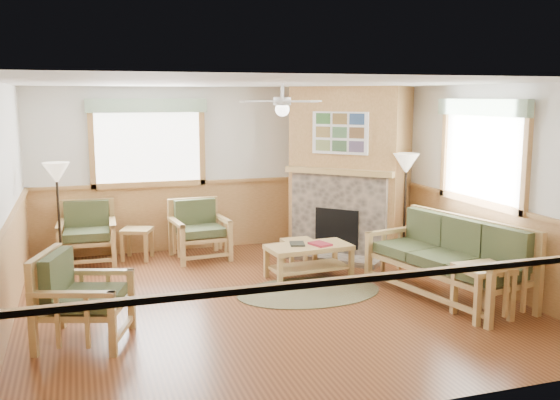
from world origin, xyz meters
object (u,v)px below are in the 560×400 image
object	(u,v)px
coffee_table	(309,261)
footstool	(299,253)
armchair_back_left	(87,233)
armchair_back_right	(200,230)
end_table_chairs	(137,244)
sofa	(447,259)
end_table_sofa	(483,292)
floor_lamp_right	(405,209)
armchair_left	(84,297)
floor_lamp_left	(59,219)

from	to	relation	value
coffee_table	footstool	distance (m)	0.66
armchair_back_left	armchair_back_right	xyz separation A→B (m)	(1.70, -0.26, -0.01)
end_table_chairs	footstool	distance (m)	2.56
sofa	end_table_sofa	world-z (taller)	sofa
armchair_back_left	end_table_chairs	xyz separation A→B (m)	(0.75, 0.00, -0.22)
end_table_sofa	floor_lamp_right	size ratio (longest dim) A/B	0.36
sofa	floor_lamp_right	world-z (taller)	floor_lamp_right
coffee_table	end_table_chairs	distance (m)	2.84
footstool	floor_lamp_right	bearing A→B (deg)	-13.90
sofa	floor_lamp_right	size ratio (longest dim) A/B	1.28
sofa	coffee_table	distance (m)	1.95
sofa	armchair_back_right	bearing A→B (deg)	-150.61
end_table_chairs	coffee_table	bearing A→B (deg)	-38.81
armchair_back_left	end_table_chairs	distance (m)	0.78
armchair_back_left	end_table_sofa	bearing A→B (deg)	-39.83
armchair_left	end_table_chairs	world-z (taller)	armchair_left
coffee_table	floor_lamp_right	size ratio (longest dim) A/B	0.69
floor_lamp_left	end_table_sofa	bearing A→B (deg)	-35.65
sofa	coffee_table	xyz separation A→B (m)	(-1.35, 1.38, -0.27)
sofa	coffee_table	size ratio (longest dim) A/B	1.85
sofa	armchair_back_left	bearing A→B (deg)	-138.91
armchair_left	floor_lamp_left	bearing A→B (deg)	24.33
armchair_back_left	floor_lamp_right	world-z (taller)	floor_lamp_right
armchair_back_left	end_table_chairs	world-z (taller)	armchair_back_left
armchair_back_right	coffee_table	world-z (taller)	armchair_back_right
footstool	floor_lamp_right	size ratio (longest dim) A/B	0.26
armchair_back_left	coffee_table	xyz separation A→B (m)	(2.96, -1.78, -0.24)
armchair_back_right	end_table_sofa	size ratio (longest dim) A/B	1.50
footstool	floor_lamp_right	xyz separation A→B (m)	(1.57, -0.39, 0.66)
sofa	floor_lamp_left	world-z (taller)	floor_lamp_left
sofa	end_table_chairs	bearing A→B (deg)	-144.23
coffee_table	end_table_sofa	world-z (taller)	end_table_sofa
floor_lamp_right	armchair_back_right	bearing A→B (deg)	156.72
coffee_table	floor_lamp_right	world-z (taller)	floor_lamp_right
end_table_chairs	end_table_sofa	bearing A→B (deg)	-47.81
end_table_sofa	footstool	size ratio (longest dim) A/B	1.37
footstool	coffee_table	bearing A→B (deg)	-97.23
end_table_sofa	floor_lamp_right	xyz separation A→B (m)	(0.31, 2.41, 0.55)
armchair_back_right	armchair_left	distance (m)	3.49
floor_lamp_left	sofa	bearing A→B (deg)	-28.94
end_table_sofa	end_table_chairs	bearing A→B (deg)	132.19
end_table_chairs	floor_lamp_right	size ratio (longest dim) A/B	0.29
armchair_back_left	footstool	size ratio (longest dim) A/B	2.09
end_table_chairs	end_table_sofa	xyz separation A→B (m)	(3.56, -3.93, 0.06)
end_table_chairs	floor_lamp_right	bearing A→B (deg)	-21.42
end_table_chairs	floor_lamp_left	xyz separation A→B (m)	(-1.12, -0.57, 0.57)
armchair_left	floor_lamp_right	world-z (taller)	floor_lamp_right
coffee_table	end_table_chairs	xyz separation A→B (m)	(-2.22, 1.78, 0.01)
floor_lamp_left	end_table_chairs	bearing A→B (deg)	26.85
footstool	floor_lamp_left	size ratio (longest dim) A/B	0.28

